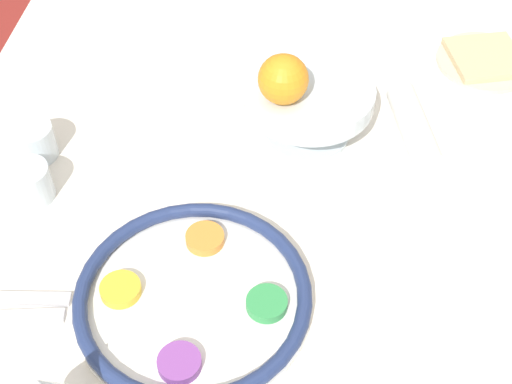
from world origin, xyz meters
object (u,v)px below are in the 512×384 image
Objects in this scene: seder_plate at (193,297)px; napkin_roll at (414,126)px; bread_plate at (485,60)px; cup_mid at (29,183)px; fruit_stand at (309,99)px; orange_fruit at (283,79)px; cup_near at (34,142)px.

seder_plate is 0.46m from napkin_roll.
bread_plate is at bearing -33.12° from napkin_roll.
cup_mid is at bearing 59.32° from seder_plate.
orange_fruit is (-0.03, 0.04, 0.06)m from fruit_stand.
cup_mid is (-0.15, 0.36, -0.11)m from orange_fruit.
seder_plate is at bearing 140.02° from napkin_roll.
cup_mid is at bearing 108.69° from napkin_roll.
napkin_roll is at bearing 146.88° from bread_plate.
orange_fruit is at bearing -67.70° from cup_mid.
cup_mid is (-0.19, 0.57, 0.00)m from napkin_roll.
orange_fruit is 0.42× the size of napkin_roll.
orange_fruit reaches higher than cup_near.
cup_mid reaches higher than napkin_roll.
seder_plate is at bearing -120.68° from cup_mid.
fruit_stand is 0.38m from bread_plate.
seder_plate is 0.71m from bread_plate.
fruit_stand reaches higher than cup_mid.
cup_near is (-0.32, 0.73, 0.02)m from bread_plate.
cup_near is (0.25, 0.29, 0.01)m from seder_plate.
fruit_stand is at bearing -49.94° from orange_fruit.
orange_fruit is 1.13× the size of cup_near.
napkin_roll is 0.60m from cup_near.
seder_plate is 0.34m from orange_fruit.
seder_plate is at bearing 142.42° from bread_plate.
fruit_stand is at bearing -77.28° from cup_near.
orange_fruit is (0.31, -0.09, 0.12)m from seder_plate.
napkin_roll is 2.69× the size of cup_near.
cup_near is at bearing 100.27° from napkin_roll.
napkin_roll is (0.01, -0.17, -0.05)m from fruit_stand.
cup_mid reaches higher than bread_plate.
orange_fruit reaches higher than cup_mid.
bread_plate is 2.57× the size of cup_mid.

